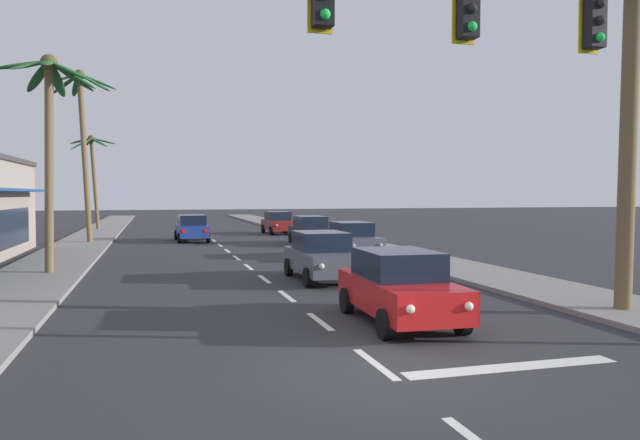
{
  "coord_description": "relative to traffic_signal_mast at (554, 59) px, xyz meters",
  "views": [
    {
      "loc": [
        -3.73,
        -9.53,
        2.98
      ],
      "look_at": [
        1.16,
        8.0,
        2.2
      ],
      "focal_mm": 33.59,
      "sensor_mm": 36.0,
      "label": 1
    }
  ],
  "objects": [
    {
      "name": "ground_plane",
      "position": [
        -3.18,
        0.28,
        -5.4
      ],
      "size": [
        220.0,
        220.0,
        0.0
      ],
      "primitive_type": "plane",
      "color": "#2D2D33"
    },
    {
      "name": "sidewalk_right",
      "position": [
        4.62,
        20.28,
        -5.33
      ],
      "size": [
        3.2,
        110.0,
        0.14
      ],
      "primitive_type": "cube",
      "color": "gray",
      "rests_on": "ground"
    },
    {
      "name": "sidewalk_left",
      "position": [
        -10.98,
        20.28,
        -5.33
      ],
      "size": [
        3.2,
        110.0,
        0.14
      ],
      "primitive_type": "cube",
      "color": "gray",
      "rests_on": "ground"
    },
    {
      "name": "lane_markings",
      "position": [
        -2.78,
        21.26,
        -5.39
      ],
      "size": [
        4.28,
        89.45,
        0.01
      ],
      "color": "silver",
      "rests_on": "ground"
    },
    {
      "name": "traffic_signal_mast",
      "position": [
        0.0,
        0.0,
        0.0
      ],
      "size": [
        10.37,
        0.41,
        7.37
      ],
      "color": "#2D2D33",
      "rests_on": "ground"
    },
    {
      "name": "sedan_lead_at_stop_bar",
      "position": [
        -1.45,
        3.52,
        -4.54
      ],
      "size": [
        2.06,
        4.5,
        1.68
      ],
      "color": "red",
      "rests_on": "ground"
    },
    {
      "name": "sedan_third_in_queue",
      "position": [
        -1.31,
        10.65,
        -4.54
      ],
      "size": [
        1.95,
        4.45,
        1.68
      ],
      "color": "#4C515B",
      "rests_on": "ground"
    },
    {
      "name": "sedan_oncoming_far",
      "position": [
        -4.59,
        29.48,
        -4.54
      ],
      "size": [
        2.06,
        4.49,
        1.68
      ],
      "color": "navy",
      "rests_on": "ground"
    },
    {
      "name": "sedan_parked_nearest_kerb",
      "position": [
        2.15,
        25.35,
        -4.54
      ],
      "size": [
        2.02,
        4.48,
        1.68
      ],
      "color": "black",
      "rests_on": "ground"
    },
    {
      "name": "sedan_parked_mid_kerb",
      "position": [
        2.08,
        17.39,
        -4.54
      ],
      "size": [
        2.02,
        4.48,
        1.68
      ],
      "color": "#4C515B",
      "rests_on": "ground"
    },
    {
      "name": "sedan_parked_far_kerb",
      "position": [
        2.15,
        35.09,
        -4.54
      ],
      "size": [
        2.05,
        4.49,
        1.68
      ],
      "color": "maroon",
      "rests_on": "ground"
    },
    {
      "name": "palm_left_second",
      "position": [
        -10.48,
        14.31,
        0.6
      ],
      "size": [
        3.57,
        3.53,
        8.03
      ],
      "color": "brown",
      "rests_on": "ground"
    },
    {
      "name": "palm_left_third",
      "position": [
        -10.9,
        28.87,
        2.06
      ],
      "size": [
        4.0,
        4.2,
        10.35
      ],
      "color": "brown",
      "rests_on": "ground"
    },
    {
      "name": "palm_left_farthest",
      "position": [
        -11.71,
        43.43,
        0.46
      ],
      "size": [
        3.78,
        3.63,
        7.87
      ],
      "color": "brown",
      "rests_on": "ground"
    },
    {
      "name": "palm_right_nearest",
      "position": [
        4.43,
        2.96,
        1.07
      ],
      "size": [
        4.32,
        4.28,
        9.45
      ],
      "color": "brown",
      "rests_on": "ground"
    }
  ]
}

